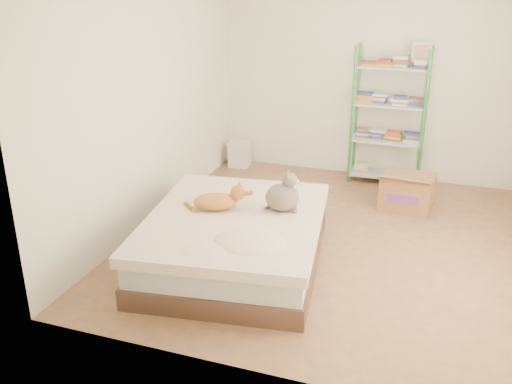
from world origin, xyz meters
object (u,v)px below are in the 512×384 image
at_px(bed, 235,240).
at_px(grey_cat, 282,192).
at_px(cardboard_box, 407,192).
at_px(white_bin, 239,154).
at_px(orange_cat, 215,200).
at_px(shelf_unit, 389,115).

xyz_separation_m(bed, grey_cat, (0.37, 0.26, 0.43)).
bearing_deg(cardboard_box, white_bin, 168.07).
relative_size(orange_cat, white_bin, 1.42).
bearing_deg(shelf_unit, grey_cat, -105.31).
xyz_separation_m(orange_cat, shelf_unit, (1.23, 2.54, 0.29)).
distance_m(orange_cat, white_bin, 2.65).
distance_m(bed, grey_cat, 0.62).
xyz_separation_m(grey_cat, white_bin, (-1.30, 2.34, -0.50)).
height_order(shelf_unit, cardboard_box, shelf_unit).
relative_size(orange_cat, cardboard_box, 0.81).
height_order(orange_cat, white_bin, orange_cat).
bearing_deg(bed, white_bin, 101.95).
relative_size(shelf_unit, cardboard_box, 2.91).
height_order(grey_cat, cardboard_box, grey_cat).
bearing_deg(bed, orange_cat, 151.09).
relative_size(bed, orange_cat, 4.37).
xyz_separation_m(grey_cat, shelf_unit, (0.65, 2.37, 0.20)).
xyz_separation_m(orange_cat, cardboard_box, (1.58, 1.78, -0.39)).
bearing_deg(bed, cardboard_box, 45.94).
distance_m(bed, shelf_unit, 2.89).
distance_m(orange_cat, grey_cat, 0.62).
height_order(bed, orange_cat, orange_cat).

